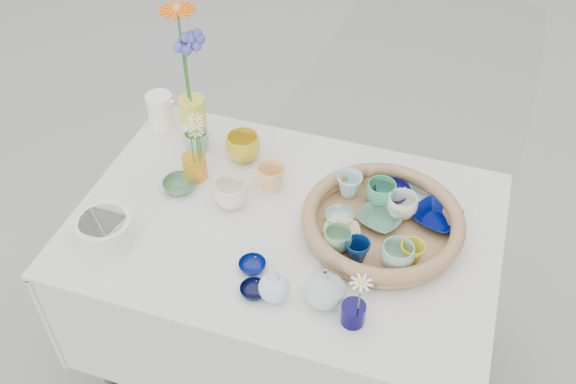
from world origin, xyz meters
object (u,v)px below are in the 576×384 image
(wicker_tray, at_px, (382,223))
(bud_vase_seafoam, at_px, (324,287))
(tall_vase_yellow, at_px, (193,120))
(display_table, at_px, (286,361))

(wicker_tray, distance_m, bud_vase_seafoam, 0.31)
(tall_vase_yellow, bearing_deg, display_table, -33.60)
(display_table, distance_m, bud_vase_seafoam, 0.88)
(wicker_tray, relative_size, bud_vase_seafoam, 4.03)
(bud_vase_seafoam, xyz_separation_m, tall_vase_yellow, (-0.61, 0.52, 0.02))
(wicker_tray, height_order, bud_vase_seafoam, bud_vase_seafoam)
(display_table, bearing_deg, tall_vase_yellow, 146.40)
(bud_vase_seafoam, height_order, tall_vase_yellow, tall_vase_yellow)
(display_table, relative_size, wicker_tray, 2.66)
(wicker_tray, xyz_separation_m, bud_vase_seafoam, (-0.09, -0.30, 0.02))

